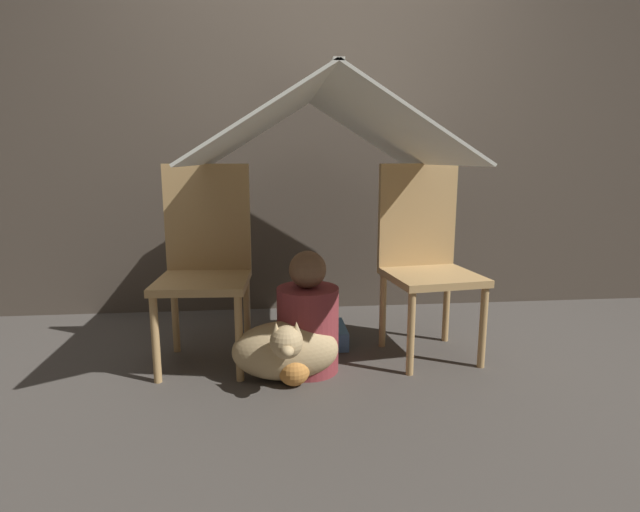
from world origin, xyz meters
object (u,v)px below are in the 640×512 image
at_px(chair_right, 425,254).
at_px(person_front, 308,321).
at_px(dog, 286,350).
at_px(chair_left, 205,258).

relative_size(chair_right, person_front, 1.68).
distance_m(chair_right, dog, 0.88).
bearing_deg(dog, chair_right, 22.40).
relative_size(chair_right, dog, 2.00).
xyz_separation_m(chair_left, dog, (0.38, -0.30, -0.37)).
height_order(chair_left, person_front, chair_left).
bearing_deg(chair_right, person_front, -170.22).
height_order(chair_left, dog, chair_left).
bearing_deg(person_front, dog, -135.92).
distance_m(person_front, dog, 0.18).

